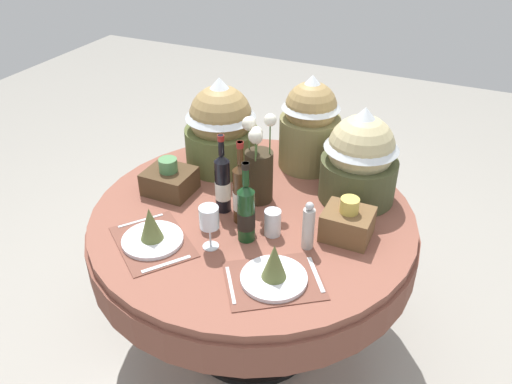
{
  "coord_description": "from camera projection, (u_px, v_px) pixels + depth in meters",
  "views": [
    {
      "loc": [
        0.76,
        -1.64,
        2.01
      ],
      "look_at": [
        0.0,
        0.03,
        0.83
      ],
      "focal_mm": 36.25,
      "sensor_mm": 36.0,
      "label": 1
    }
  ],
  "objects": [
    {
      "name": "ground",
      "position": [
        253.0,
        333.0,
        2.6
      ],
      "size": [
        8.0,
        8.0,
        0.0
      ],
      "primitive_type": "plane",
      "color": "#9E998E"
    },
    {
      "name": "dining_table",
      "position": [
        253.0,
        234.0,
        2.27
      ],
      "size": [
        1.4,
        1.4,
        0.75
      ],
      "color": "brown",
      "rests_on": "ground"
    },
    {
      "name": "place_setting_left",
      "position": [
        152.0,
        233.0,
        2.0
      ],
      "size": [
        0.43,
        0.41,
        0.16
      ],
      "color": "brown",
      "rests_on": "dining_table"
    },
    {
      "name": "place_setting_right",
      "position": [
        274.0,
        271.0,
        1.81
      ],
      "size": [
        0.43,
        0.41,
        0.16
      ],
      "color": "brown",
      "rests_on": "dining_table"
    },
    {
      "name": "flower_vase",
      "position": [
        258.0,
        168.0,
        2.19
      ],
      "size": [
        0.15,
        0.16,
        0.41
      ],
      "color": "#332819",
      "rests_on": "dining_table"
    },
    {
      "name": "wine_bottle_left",
      "position": [
        223.0,
        183.0,
        2.14
      ],
      "size": [
        0.07,
        0.07,
        0.35
      ],
      "color": "black",
      "rests_on": "dining_table"
    },
    {
      "name": "wine_bottle_centre",
      "position": [
        246.0,
        212.0,
        1.98
      ],
      "size": [
        0.07,
        0.07,
        0.34
      ],
      "color": "#143819",
      "rests_on": "dining_table"
    },
    {
      "name": "wine_bottle_right",
      "position": [
        241.0,
        193.0,
        2.07
      ],
      "size": [
        0.07,
        0.07,
        0.36
      ],
      "color": "#422814",
      "rests_on": "dining_table"
    },
    {
      "name": "wine_glass_left",
      "position": [
        209.0,
        218.0,
        1.93
      ],
      "size": [
        0.08,
        0.08,
        0.18
      ],
      "color": "silver",
      "rests_on": "dining_table"
    },
    {
      "name": "tumbler_near_left",
      "position": [
        273.0,
        223.0,
        2.04
      ],
      "size": [
        0.07,
        0.07,
        0.11
      ],
      "primitive_type": "cylinder",
      "color": "silver",
      "rests_on": "dining_table"
    },
    {
      "name": "tumbler_near_right",
      "position": [
        208.0,
        217.0,
        2.09
      ],
      "size": [
        0.08,
        0.08,
        0.09
      ],
      "primitive_type": "cylinder",
      "color": "silver",
      "rests_on": "dining_table"
    },
    {
      "name": "pepper_mill",
      "position": [
        308.0,
        227.0,
        1.95
      ],
      "size": [
        0.05,
        0.05,
        0.21
      ],
      "color": "#B7B2AD",
      "rests_on": "dining_table"
    },
    {
      "name": "gift_tub_back_left",
      "position": [
        221.0,
        122.0,
        2.42
      ],
      "size": [
        0.35,
        0.35,
        0.45
      ],
      "color": "#566033",
      "rests_on": "dining_table"
    },
    {
      "name": "gift_tub_back_centre",
      "position": [
        310.0,
        119.0,
        2.41
      ],
      "size": [
        0.29,
        0.29,
        0.46
      ],
      "color": "olive",
      "rests_on": "dining_table"
    },
    {
      "name": "gift_tub_back_right",
      "position": [
        361.0,
        153.0,
        2.18
      ],
      "size": [
        0.33,
        0.33,
        0.43
      ],
      "color": "#474C2D",
      "rests_on": "dining_table"
    },
    {
      "name": "woven_basket_side_left",
      "position": [
        170.0,
        180.0,
        2.3
      ],
      "size": [
        0.21,
        0.18,
        0.17
      ],
      "color": "#47331E",
      "rests_on": "dining_table"
    },
    {
      "name": "woven_basket_side_right",
      "position": [
        347.0,
        223.0,
        2.02
      ],
      "size": [
        0.19,
        0.16,
        0.18
      ],
      "color": "brown",
      "rests_on": "dining_table"
    }
  ]
}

